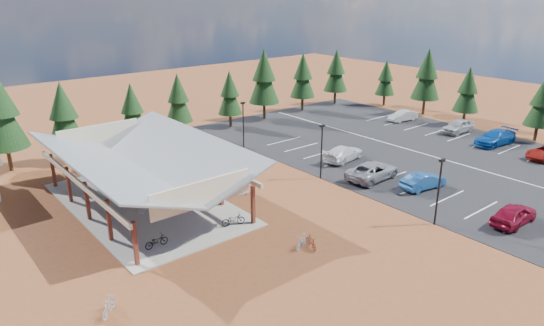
% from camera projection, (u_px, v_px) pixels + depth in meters
% --- Properties ---
extents(ground, '(140.00, 140.00, 0.00)m').
position_uv_depth(ground, '(295.00, 199.00, 40.37)').
color(ground, brown).
rests_on(ground, ground).
extents(asphalt_lot, '(27.00, 44.00, 0.04)m').
position_uv_depth(asphalt_lot, '(401.00, 147.00, 53.59)').
color(asphalt_lot, black).
rests_on(asphalt_lot, ground).
extents(concrete_pad, '(10.60, 18.60, 0.10)m').
position_uv_depth(concrete_pad, '(146.00, 203.00, 39.48)').
color(concrete_pad, gray).
rests_on(concrete_pad, ground).
extents(bike_pavilion, '(11.65, 19.40, 4.97)m').
position_uv_depth(bike_pavilion, '(142.00, 160.00, 38.20)').
color(bike_pavilion, '#4F1F16').
rests_on(bike_pavilion, concrete_pad).
extents(lamp_post_0, '(0.50, 0.25, 5.14)m').
position_uv_depth(lamp_post_0, '(439.00, 187.00, 35.07)').
color(lamp_post_0, black).
rests_on(lamp_post_0, ground).
extents(lamp_post_1, '(0.50, 0.25, 5.14)m').
position_uv_depth(lamp_post_1, '(322.00, 148.00, 43.81)').
color(lamp_post_1, black).
rests_on(lamp_post_1, ground).
extents(lamp_post_2, '(0.50, 0.25, 5.14)m').
position_uv_depth(lamp_post_2, '(243.00, 122.00, 52.54)').
color(lamp_post_2, black).
rests_on(lamp_post_2, ground).
extents(trash_bin_0, '(0.60, 0.60, 0.90)m').
position_uv_depth(trash_bin_0, '(210.00, 191.00, 40.96)').
color(trash_bin_0, '#4A2A1A').
rests_on(trash_bin_0, ground).
extents(trash_bin_1, '(0.60, 0.60, 0.90)m').
position_uv_depth(trash_bin_1, '(206.00, 184.00, 42.38)').
color(trash_bin_1, '#4A2A1A').
rests_on(trash_bin_1, ground).
extents(pine_1, '(4.18, 4.18, 9.74)m').
position_uv_depth(pine_1, '(0.00, 110.00, 44.76)').
color(pine_1, '#382314').
rests_on(pine_1, ground).
extents(pine_2, '(3.53, 3.53, 8.21)m').
position_uv_depth(pine_2, '(64.00, 114.00, 47.37)').
color(pine_2, '#382314').
rests_on(pine_2, ground).
extents(pine_3, '(3.10, 3.10, 7.23)m').
position_uv_depth(pine_3, '(132.00, 109.00, 51.80)').
color(pine_3, '#382314').
rests_on(pine_3, ground).
extents(pine_4, '(3.20, 3.20, 7.46)m').
position_uv_depth(pine_4, '(178.00, 98.00, 56.34)').
color(pine_4, '#382314').
rests_on(pine_4, ground).
extents(pine_5, '(3.06, 3.06, 7.14)m').
position_uv_depth(pine_5, '(230.00, 93.00, 60.22)').
color(pine_5, '#382314').
rests_on(pine_5, ground).
extents(pine_6, '(4.02, 4.02, 9.36)m').
position_uv_depth(pine_6, '(264.00, 77.00, 63.52)').
color(pine_6, '#382314').
rests_on(pine_6, ground).
extents(pine_7, '(3.52, 3.52, 8.20)m').
position_uv_depth(pine_7, '(303.00, 76.00, 68.44)').
color(pine_7, '#382314').
rests_on(pine_7, ground).
extents(pine_8, '(3.53, 3.53, 8.22)m').
position_uv_depth(pine_8, '(336.00, 71.00, 72.62)').
color(pine_8, '#382314').
rests_on(pine_8, ground).
extents(pine_10, '(3.17, 3.17, 7.39)m').
position_uv_depth(pine_10, '(542.00, 102.00, 54.60)').
color(pine_10, '#382314').
rests_on(pine_10, ground).
extents(pine_11, '(3.22, 3.22, 7.51)m').
position_uv_depth(pine_11, '(468.00, 90.00, 61.14)').
color(pine_11, '#382314').
rests_on(pine_11, ground).
extents(pine_12, '(3.89, 3.89, 9.07)m').
position_uv_depth(pine_12, '(427.00, 75.00, 66.24)').
color(pine_12, '#382314').
rests_on(pine_12, ground).
extents(pine_13, '(2.90, 2.90, 6.77)m').
position_uv_depth(pine_13, '(386.00, 78.00, 71.90)').
color(pine_13, '#382314').
rests_on(pine_13, ground).
extents(bike_0, '(1.70, 0.63, 0.88)m').
position_uv_depth(bike_0, '(156.00, 241.00, 32.55)').
color(bike_0, black).
rests_on(bike_0, concrete_pad).
extents(bike_1, '(1.65, 0.79, 0.96)m').
position_uv_depth(bike_1, '(147.00, 207.00, 37.59)').
color(bike_1, '#9DA1A6').
rests_on(bike_1, concrete_pad).
extents(bike_2, '(1.88, 1.01, 0.94)m').
position_uv_depth(bike_2, '(133.00, 197.00, 39.37)').
color(bike_2, navy).
rests_on(bike_2, concrete_pad).
extents(bike_3, '(1.63, 0.85, 0.94)m').
position_uv_depth(bike_3, '(101.00, 176.00, 43.85)').
color(bike_3, maroon).
rests_on(bike_3, concrete_pad).
extents(bike_4, '(1.88, 1.13, 0.93)m').
position_uv_depth(bike_4, '(233.00, 220.00, 35.54)').
color(bike_4, black).
rests_on(bike_4, concrete_pad).
extents(bike_5, '(1.66, 0.90, 0.96)m').
position_uv_depth(bike_5, '(202.00, 201.00, 38.62)').
color(bike_5, gray).
rests_on(bike_5, concrete_pad).
extents(bike_6, '(1.91, 1.06, 0.95)m').
position_uv_depth(bike_6, '(165.00, 177.00, 43.62)').
color(bike_6, navy).
rests_on(bike_6, concrete_pad).
extents(bike_7, '(1.60, 0.55, 0.95)m').
position_uv_depth(bike_7, '(140.00, 171.00, 45.17)').
color(bike_7, maroon).
rests_on(bike_7, concrete_pad).
extents(bike_9, '(1.52, 1.58, 1.03)m').
position_uv_depth(bike_9, '(109.00, 306.00, 25.90)').
color(bike_9, '#93959B').
rests_on(bike_9, ground).
extents(bike_11, '(0.85, 1.56, 0.90)m').
position_uv_depth(bike_11, '(311.00, 242.00, 32.62)').
color(bike_11, maroon).
rests_on(bike_11, ground).
extents(bike_13, '(1.63, 0.94, 0.94)m').
position_uv_depth(bike_13, '(302.00, 241.00, 32.67)').
color(bike_13, '#A0A1A8').
rests_on(bike_13, ground).
extents(bike_14, '(0.78, 1.70, 0.86)m').
position_uv_depth(bike_14, '(242.00, 188.00, 41.52)').
color(bike_14, '#1140A0').
rests_on(bike_14, ground).
extents(bike_15, '(0.95, 1.51, 0.88)m').
position_uv_depth(bike_15, '(251.00, 164.00, 47.36)').
color(bike_15, maroon).
rests_on(bike_15, ground).
extents(car_0, '(4.55, 1.85, 1.55)m').
position_uv_depth(car_0, '(514.00, 214.00, 35.82)').
color(car_0, maroon).
rests_on(car_0, asphalt_lot).
extents(car_1, '(4.51, 2.13, 1.43)m').
position_uv_depth(car_1, '(423.00, 181.00, 42.22)').
color(car_1, '#194A89').
rests_on(car_1, asphalt_lot).
extents(car_2, '(5.83, 2.93, 1.58)m').
position_uv_depth(car_2, '(373.00, 171.00, 44.35)').
color(car_2, gray).
rests_on(car_2, asphalt_lot).
extents(car_3, '(5.38, 2.80, 1.49)m').
position_uv_depth(car_3, '(344.00, 153.00, 49.29)').
color(car_3, silver).
rests_on(car_3, asphalt_lot).
extents(car_7, '(5.81, 2.85, 1.63)m').
position_uv_depth(car_7, '(495.00, 138.00, 54.25)').
color(car_7, '#0D459A').
rests_on(car_7, asphalt_lot).
extents(car_8, '(4.89, 2.12, 1.64)m').
position_uv_depth(car_8, '(458.00, 126.00, 58.80)').
color(car_8, '#A0A3A8').
rests_on(car_8, asphalt_lot).
extents(car_9, '(4.38, 2.08, 1.39)m').
position_uv_depth(car_9, '(403.00, 116.00, 64.18)').
color(car_9, '#BABABA').
rests_on(car_9, asphalt_lot).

